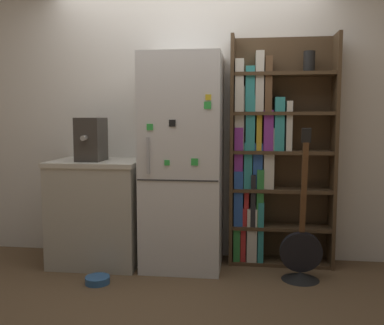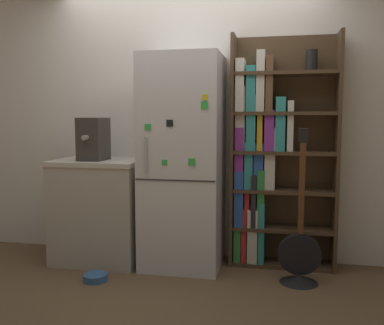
{
  "view_description": "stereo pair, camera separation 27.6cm",
  "coord_description": "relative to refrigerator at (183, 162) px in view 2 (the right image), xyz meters",
  "views": [
    {
      "loc": [
        0.56,
        -3.55,
        1.32
      ],
      "look_at": [
        0.08,
        0.15,
        0.93
      ],
      "focal_mm": 40.0,
      "sensor_mm": 36.0,
      "label": 1
    },
    {
      "loc": [
        0.83,
        -3.5,
        1.32
      ],
      "look_at": [
        0.08,
        0.15,
        0.93
      ],
      "focal_mm": 40.0,
      "sensor_mm": 36.0,
      "label": 2
    }
  ],
  "objects": [
    {
      "name": "ground_plane",
      "position": [
        0.0,
        -0.14,
        -0.93
      ],
      "size": [
        16.0,
        16.0,
        0.0
      ],
      "primitive_type": "plane",
      "color": "brown"
    },
    {
      "name": "wall_back",
      "position": [
        0.0,
        0.33,
        0.37
      ],
      "size": [
        8.0,
        0.05,
        2.6
      ],
      "color": "white",
      "rests_on": "ground_plane"
    },
    {
      "name": "refrigerator",
      "position": [
        0.0,
        0.0,
        0.0
      ],
      "size": [
        0.68,
        0.64,
        1.86
      ],
      "color": "silver",
      "rests_on": "ground_plane"
    },
    {
      "name": "bookshelf",
      "position": [
        0.74,
        0.19,
        0.05
      ],
      "size": [
        0.92,
        0.29,
        2.03
      ],
      "color": "#4C3823",
      "rests_on": "ground_plane"
    },
    {
      "name": "kitchen_counter",
      "position": [
        -0.78,
        -0.01,
        -0.46
      ],
      "size": [
        0.8,
        0.65,
        0.94
      ],
      "color": "#BCB7A8",
      "rests_on": "ground_plane"
    },
    {
      "name": "espresso_machine",
      "position": [
        -0.81,
        -0.07,
        0.2
      ],
      "size": [
        0.21,
        0.34,
        0.38
      ],
      "color": "#38332D",
      "rests_on": "kitchen_counter"
    },
    {
      "name": "guitar",
      "position": [
        1.0,
        -0.23,
        -0.75
      ],
      "size": [
        0.34,
        0.31,
        1.24
      ],
      "color": "black",
      "rests_on": "ground_plane"
    },
    {
      "name": "pet_bowl",
      "position": [
        -0.62,
        -0.52,
        -0.9
      ],
      "size": [
        0.2,
        0.2,
        0.06
      ],
      "color": "#3366A5",
      "rests_on": "ground_plane"
    }
  ]
}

